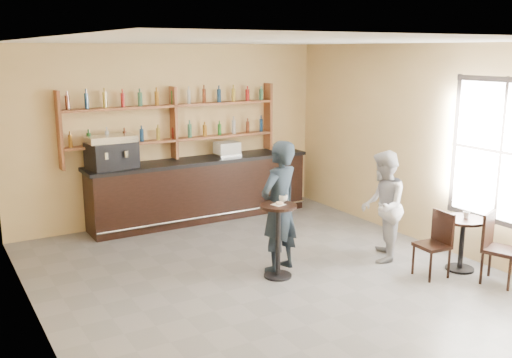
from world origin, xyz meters
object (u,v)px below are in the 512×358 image
chair_west (432,245)px  pedestal_table (278,241)px  pastry_case (227,149)px  chair_south (501,249)px  man_main (279,207)px  bar_counter (201,189)px  cafe_table (462,244)px  espresso_machine (112,152)px  patron_second (382,206)px

chair_west → pedestal_table: bearing=-116.1°
pastry_case → chair_south: pastry_case is taller
pastry_case → man_main: 2.97m
bar_counter → cafe_table: bar_counter is taller
man_main → chair_west: bearing=124.4°
pastry_case → bar_counter: bearing=178.8°
chair_west → chair_south: (0.60, -0.65, 0.03)m
pastry_case → pedestal_table: 3.27m
espresso_machine → chair_west: espresso_machine is taller
pastry_case → man_main: bearing=-104.7°
pastry_case → pedestal_table: bearing=-106.4°
bar_counter → espresso_machine: 1.84m
pastry_case → chair_west: size_ratio=0.48×
pedestal_table → man_main: bearing=54.7°
chair_west → chair_south: size_ratio=0.95×
pedestal_table → man_main: size_ratio=0.55×
pedestal_table → chair_south: (2.45, -1.72, -0.04)m
man_main → patron_second: 1.62m
man_main → chair_west: size_ratio=2.05×
pastry_case → patron_second: 3.43m
patron_second → pastry_case: bearing=-120.9°
chair_south → bar_counter: bearing=93.8°
bar_counter → pedestal_table: 3.09m
espresso_machine → patron_second: bearing=-56.0°
espresso_machine → patron_second: size_ratio=0.47×
chair_west → patron_second: size_ratio=0.55×
bar_counter → pedestal_table: (-0.27, -3.07, -0.05)m
chair_west → patron_second: 0.94m
bar_counter → chair_west: size_ratio=4.60×
pedestal_table → chair_south: bearing=-35.1°
bar_counter → patron_second: size_ratio=2.55×
espresso_machine → pedestal_table: bearing=-75.1°
pastry_case → cafe_table: 4.57m
espresso_machine → cafe_table: 5.72m
cafe_table → chair_west: bearing=174.8°
man_main → patron_second: man_main is taller
pedestal_table → cafe_table: 2.65m
patron_second → cafe_table: bearing=81.8°
cafe_table → pedestal_table: bearing=154.9°
cafe_table → pastry_case: bearing=110.4°
pastry_case → pedestal_table: size_ratio=0.43×
espresso_machine → chair_west: bearing=-61.2°
pedestal_table → chair_west: bearing=-30.1°
pedestal_table → cafe_table: size_ratio=1.36×
espresso_machine → cafe_table: (3.75, -4.19, -1.04)m
espresso_machine → cafe_table: espresso_machine is taller
chair_west → cafe_table: bearing=88.8°
man_main → chair_west: 2.18m
bar_counter → pedestal_table: bar_counter is taller
bar_counter → chair_west: bar_counter is taller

